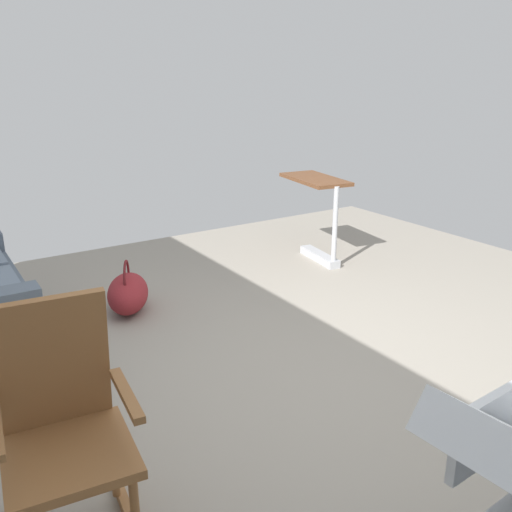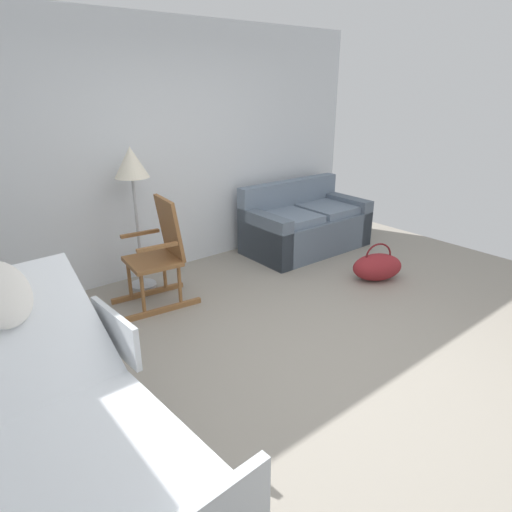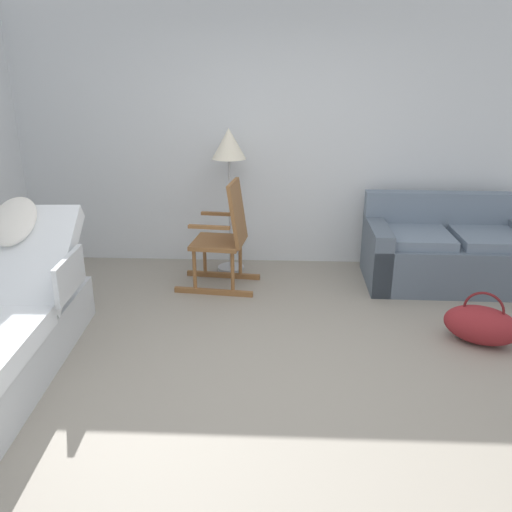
# 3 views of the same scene
# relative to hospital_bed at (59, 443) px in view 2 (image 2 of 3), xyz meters

# --- Properties ---
(ground_plane) EXTENTS (6.80, 6.80, 0.00)m
(ground_plane) POSITION_rel_hospital_bed_xyz_m (1.94, -0.03, -0.31)
(ground_plane) COLOR gray
(back_wall) EXTENTS (5.64, 0.10, 2.70)m
(back_wall) POSITION_rel_hospital_bed_xyz_m (1.94, 2.45, 1.04)
(back_wall) COLOR silver
(back_wall) RESTS_ON ground
(hospital_bed) EXTENTS (1.08, 2.11, 1.13)m
(hospital_bed) POSITION_rel_hospital_bed_xyz_m (0.00, 0.00, 0.00)
(hospital_bed) COLOR silver
(hospital_bed) RESTS_ON ground
(couch) EXTENTS (1.61, 0.88, 0.85)m
(couch) POSITION_rel_hospital_bed_xyz_m (3.66, 1.86, -0.01)
(couch) COLOR slate
(couch) RESTS_ON ground
(rocking_chair) EXTENTS (0.81, 0.55, 1.05)m
(rocking_chair) POSITION_rel_hospital_bed_xyz_m (1.47, 1.66, 0.19)
(rocking_chair) COLOR brown
(rocking_chair) RESTS_ON ground
(floor_lamp) EXTENTS (0.34, 0.34, 1.48)m
(floor_lamp) POSITION_rel_hospital_bed_xyz_m (1.48, 2.11, 0.92)
(floor_lamp) COLOR #B2B5BA
(floor_lamp) RESTS_ON ground
(duffel_bag) EXTENTS (0.64, 0.54, 0.43)m
(duffel_bag) POSITION_rel_hospital_bed_xyz_m (3.57, 0.63, -0.16)
(duffel_bag) COLOR maroon
(duffel_bag) RESTS_ON ground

